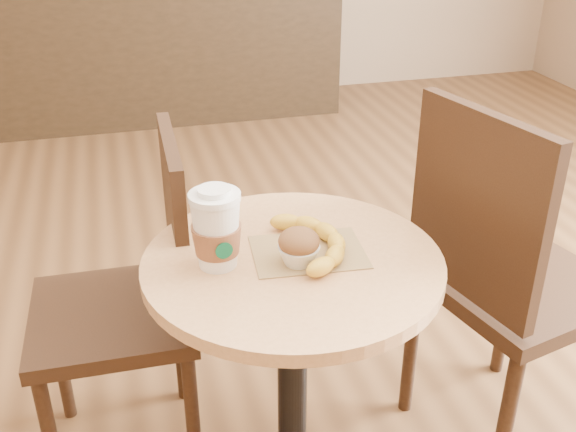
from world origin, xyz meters
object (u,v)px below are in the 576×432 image
at_px(chair_left, 135,296).
at_px(coffee_cup, 216,232).
at_px(chair_right, 503,274).
at_px(banana, 316,241).
at_px(cafe_table, 292,347).
at_px(muffin, 299,247).

bearing_deg(chair_left, coffee_cup, 32.45).
relative_size(chair_right, banana, 3.65).
bearing_deg(coffee_cup, banana, -5.42).
distance_m(chair_left, coffee_cup, 0.47).
distance_m(cafe_table, chair_right, 0.60).
bearing_deg(chair_right, coffee_cup, 82.42).
bearing_deg(chair_right, chair_left, 63.52).
height_order(cafe_table, banana, banana).
bearing_deg(chair_left, banana, 55.06).
xyz_separation_m(cafe_table, muffin, (0.01, -0.03, 0.28)).
height_order(muffin, banana, muffin).
bearing_deg(chair_right, muffin, 87.94).
distance_m(chair_left, muffin, 0.55).
xyz_separation_m(chair_right, muffin, (-0.58, -0.12, 0.24)).
height_order(chair_right, muffin, chair_right).
distance_m(chair_left, banana, 0.55).
height_order(chair_right, coffee_cup, chair_right).
distance_m(chair_right, muffin, 0.64).
bearing_deg(muffin, coffee_cup, 166.03).
bearing_deg(cafe_table, coffee_cup, 175.40).
height_order(cafe_table, chair_left, chair_left).
bearing_deg(chair_left, cafe_table, 48.99).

